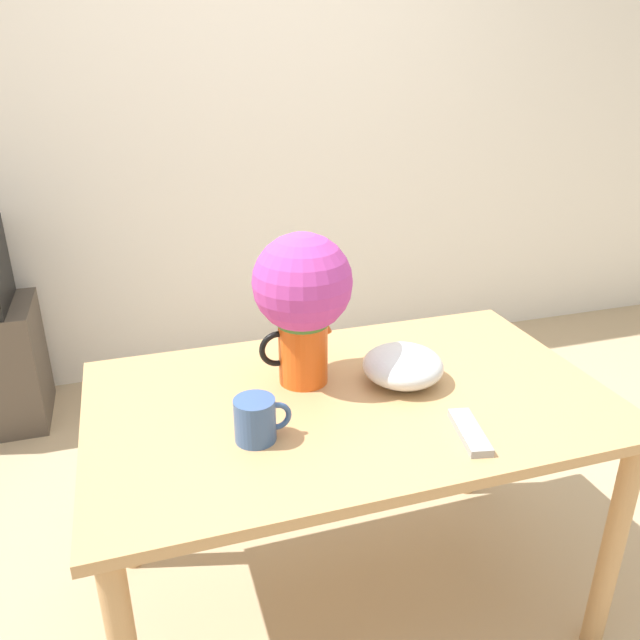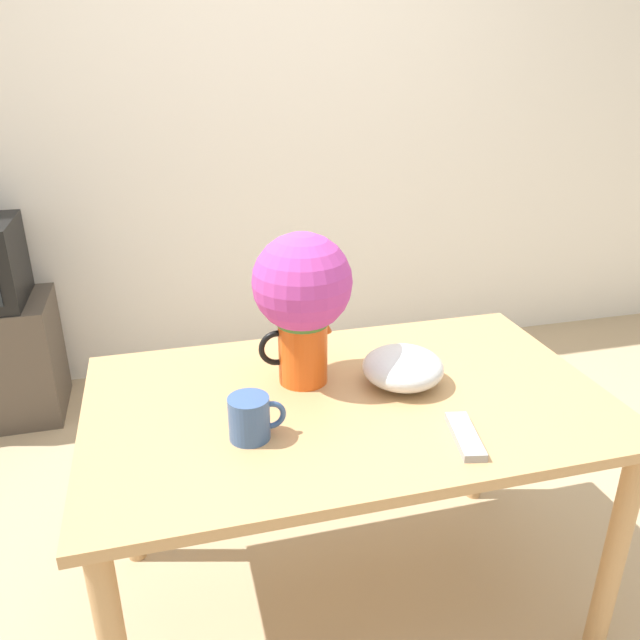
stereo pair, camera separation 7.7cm
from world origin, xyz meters
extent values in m
plane|color=tan|center=(0.00, 0.00, 0.00)|extent=(12.00, 12.00, 0.00)
cube|color=silver|center=(0.00, 1.70, 1.30)|extent=(8.00, 0.05, 2.60)
cube|color=tan|center=(-0.12, -0.09, 0.73)|extent=(1.40, 0.85, 0.03)
cylinder|color=tan|center=(0.52, -0.46, 0.36)|extent=(0.06, 0.06, 0.72)
cylinder|color=tan|center=(-0.76, 0.28, 0.36)|extent=(0.06, 0.06, 0.72)
cylinder|color=tan|center=(0.52, 0.28, 0.36)|extent=(0.06, 0.06, 0.72)
cylinder|color=#E05619|center=(-0.22, 0.03, 0.85)|extent=(0.14, 0.14, 0.20)
cone|color=#E05619|center=(-0.16, 0.03, 0.92)|extent=(0.05, 0.05, 0.05)
torus|color=black|center=(-0.29, 0.03, 0.86)|extent=(0.11, 0.02, 0.11)
sphere|color=#3D7033|center=(-0.22, 0.03, 1.00)|extent=(0.20, 0.20, 0.20)
sphere|color=#B23D99|center=(-0.22, 0.03, 1.05)|extent=(0.27, 0.27, 0.27)
cylinder|color=#385689|center=(-0.41, -0.22, 0.80)|extent=(0.10, 0.10, 0.11)
torus|color=#385689|center=(-0.36, -0.22, 0.80)|extent=(0.08, 0.01, 0.08)
ellipsoid|color=silver|center=(0.05, -0.06, 0.80)|extent=(0.23, 0.23, 0.10)
cube|color=#999999|center=(0.09, -0.36, 0.76)|extent=(0.09, 0.20, 0.02)
camera|label=1|loc=(-0.65, -1.48, 1.61)|focal=35.00mm
camera|label=2|loc=(-0.57, -1.50, 1.61)|focal=35.00mm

